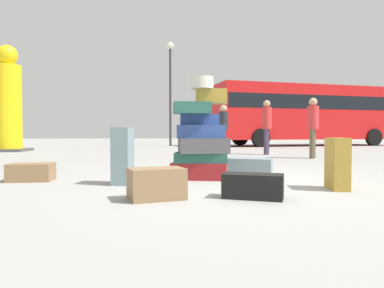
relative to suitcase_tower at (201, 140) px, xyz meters
name	(u,v)px	position (x,y,z in m)	size (l,w,h in m)	color
ground_plane	(233,182)	(0.41, -0.36, -0.58)	(80.00, 80.00, 0.00)	#9E9E99
suitcase_tower	(201,140)	(0.00, 0.00, 0.00)	(0.88, 0.66, 1.50)	maroon
suitcase_tan_upright_blue	(337,164)	(1.53, -1.09, -0.27)	(0.19, 0.39, 0.62)	#B28C33
suitcase_slate_left_side	(249,165)	(0.89, 0.80, -0.45)	(0.79, 0.43, 0.24)	gray
suitcase_brown_right_side	(31,172)	(-2.41, -0.09, -0.45)	(0.58, 0.39, 0.25)	olive
suitcase_black_foreground_far	(253,186)	(0.39, -1.60, -0.45)	(0.61, 0.29, 0.25)	black
suitcase_slate_behind_tower	(123,156)	(-1.08, -0.50, -0.20)	(0.23, 0.34, 0.75)	gray
suitcase_brown_foreground_near	(156,184)	(-0.60, -1.58, -0.42)	(0.55, 0.37, 0.32)	olive
person_bearded_onlooker	(223,125)	(1.18, 5.59, 0.34)	(0.30, 0.33, 1.54)	brown
person_tourist_with_camera	(267,122)	(2.57, 5.70, 0.44)	(0.30, 0.31, 1.70)	#3F334C
person_passerby_in_red	(313,122)	(3.34, 4.00, 0.38)	(0.30, 0.31, 1.61)	brown
yellow_dummy_statue	(8,104)	(-6.42, 8.27, 1.16)	(1.33, 1.33, 3.91)	yellow
parked_bus	(306,112)	(6.87, 13.42, 1.26)	(10.42, 4.53, 3.15)	red
lamp_post	(170,77)	(-0.43, 13.42, 3.02)	(0.36, 0.36, 5.42)	#333338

